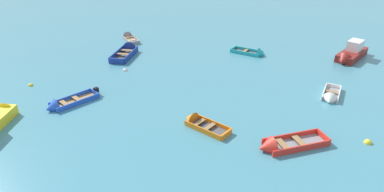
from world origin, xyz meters
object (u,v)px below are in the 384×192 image
mooring_buoy_between_boats_left (125,71)px  rowboat_red_outer_left (278,146)px  rowboat_orange_far_back (197,122)px  rowboat_blue_center (62,105)px  rowboat_grey_near_right (128,37)px  rowboat_turquoise_distant_center (256,53)px  motor_launch_maroon_back_row_right (351,54)px  rowboat_white_foreground_center (330,98)px  mooring_buoy_central (368,143)px  rowboat_deep_blue_near_camera (128,51)px  mooring_buoy_midfield (31,86)px

mooring_buoy_between_boats_left → rowboat_red_outer_left: bearing=-34.7°
rowboat_orange_far_back → rowboat_blue_center: size_ratio=0.88×
rowboat_grey_near_right → rowboat_turquoise_distant_center: 14.88m
motor_launch_maroon_back_row_right → rowboat_white_foreground_center: size_ratio=1.58×
rowboat_red_outer_left → rowboat_grey_near_right: 24.77m
rowboat_turquoise_distant_center → mooring_buoy_central: 15.95m
motor_launch_maroon_back_row_right → rowboat_grey_near_right: size_ratio=1.55×
rowboat_red_outer_left → rowboat_white_foreground_center: bearing=61.4°
rowboat_turquoise_distant_center → rowboat_white_foreground_center: bearing=-55.9°
rowboat_deep_blue_near_camera → rowboat_white_foreground_center: (18.74, -6.49, -0.09)m
rowboat_turquoise_distant_center → rowboat_blue_center: bearing=-133.2°
motor_launch_maroon_back_row_right → mooring_buoy_midfield: bearing=-155.7°
rowboat_turquoise_distant_center → mooring_buoy_central: bearing=-62.9°
rowboat_red_outer_left → rowboat_blue_center: bearing=172.8°
rowboat_blue_center → rowboat_grey_near_right: bearing=95.3°
rowboat_white_foreground_center → mooring_buoy_between_boats_left: bearing=173.2°
rowboat_red_outer_left → mooring_buoy_between_boats_left: (-13.34, 9.25, -0.19)m
rowboat_orange_far_back → rowboat_grey_near_right: rowboat_grey_near_right is taller
rowboat_red_outer_left → rowboat_grey_near_right: bearing=132.2°
motor_launch_maroon_back_row_right → mooring_buoy_central: size_ratio=11.29×
rowboat_orange_far_back → rowboat_white_foreground_center: (9.08, 5.58, -0.00)m
motor_launch_maroon_back_row_right → rowboat_grey_near_right: bearing=176.1°
rowboat_white_foreground_center → rowboat_grey_near_right: bearing=151.6°
rowboat_red_outer_left → mooring_buoy_central: size_ratio=9.58×
mooring_buoy_midfield → rowboat_blue_center: bearing=-30.9°
rowboat_red_outer_left → motor_launch_maroon_back_row_right: bearing=66.9°
motor_launch_maroon_back_row_right → mooring_buoy_central: motor_launch_maroon_back_row_right is taller
rowboat_blue_center → mooring_buoy_between_boats_left: rowboat_blue_center is taller
rowboat_orange_far_back → rowboat_turquoise_distant_center: 14.65m
rowboat_deep_blue_near_camera → rowboat_grey_near_right: 5.01m
mooring_buoy_between_boats_left → rowboat_deep_blue_near_camera: bearing=108.4°
rowboat_white_foreground_center → rowboat_red_outer_left: bearing=-118.6°
rowboat_deep_blue_near_camera → motor_launch_maroon_back_row_right: (21.94, 3.03, 0.29)m
rowboat_orange_far_back → mooring_buoy_midfield: 14.79m
rowboat_blue_center → mooring_buoy_between_boats_left: size_ratio=9.36×
motor_launch_maroon_back_row_right → rowboat_red_outer_left: size_ratio=1.18×
rowboat_white_foreground_center → mooring_buoy_between_boats_left: size_ratio=7.90×
rowboat_deep_blue_near_camera → mooring_buoy_midfield: (-4.83, -9.07, -0.25)m
rowboat_orange_far_back → rowboat_deep_blue_near_camera: bearing=128.7°
rowboat_deep_blue_near_camera → mooring_buoy_midfield: rowboat_deep_blue_near_camera is taller
rowboat_grey_near_right → mooring_buoy_central: 27.53m
rowboat_orange_far_back → rowboat_red_outer_left: bearing=-17.4°
motor_launch_maroon_back_row_right → rowboat_red_outer_left: 18.17m
rowboat_red_outer_left → rowboat_white_foreground_center: 8.20m
rowboat_red_outer_left → mooring_buoy_midfield: bearing=166.8°
rowboat_blue_center → rowboat_turquoise_distant_center: 19.21m
rowboat_red_outer_left → rowboat_orange_far_back: bearing=162.6°
mooring_buoy_central → rowboat_red_outer_left: bearing=-162.0°
rowboat_red_outer_left → rowboat_white_foreground_center: rowboat_red_outer_left is taller
rowboat_deep_blue_near_camera → rowboat_red_outer_left: rowboat_deep_blue_near_camera is taller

